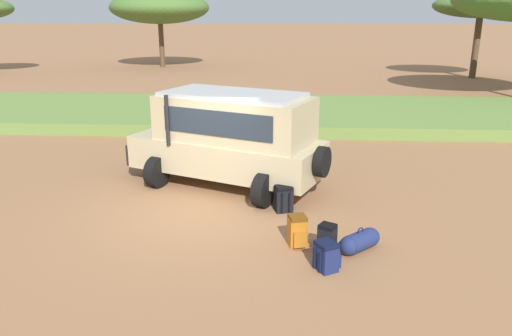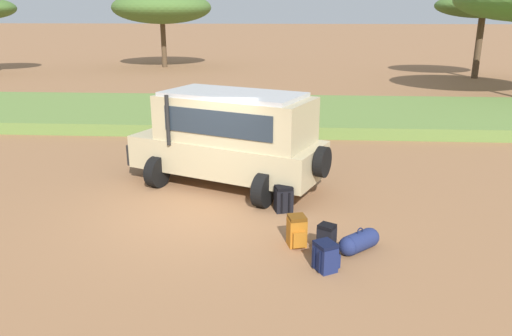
{
  "view_description": "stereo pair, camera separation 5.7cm",
  "coord_description": "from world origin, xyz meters",
  "px_view_note": "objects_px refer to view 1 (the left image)",
  "views": [
    {
      "loc": [
        1.9,
        -10.23,
        4.38
      ],
      "look_at": [
        1.25,
        0.39,
        1.0
      ],
      "focal_mm": 35.0,
      "sensor_mm": 36.0,
      "label": 1
    },
    {
      "loc": [
        1.96,
        -10.23,
        4.38
      ],
      "look_at": [
        1.25,
        0.39,
        1.0
      ],
      "focal_mm": 35.0,
      "sensor_mm": 36.0,
      "label": 2
    }
  ],
  "objects_px": {
    "backpack_cluster_center": "(327,240)",
    "safari_vehicle": "(230,137)",
    "backpack_beside_front_wheel": "(327,256)",
    "acacia_tree_left_mid": "(160,8)",
    "backpack_outermost": "(297,231)",
    "acacia_tree_right_mid": "(481,6)",
    "duffel_bag_low_black_case": "(360,241)",
    "backpack_near_rear_wheel": "(283,199)"
  },
  "relations": [
    {
      "from": "backpack_cluster_center",
      "to": "safari_vehicle",
      "type": "bearing_deg",
      "value": 120.53
    },
    {
      "from": "backpack_beside_front_wheel",
      "to": "acacia_tree_left_mid",
      "type": "bearing_deg",
      "value": 108.43
    },
    {
      "from": "backpack_outermost",
      "to": "acacia_tree_left_mid",
      "type": "relative_size",
      "value": 0.08
    },
    {
      "from": "backpack_beside_front_wheel",
      "to": "acacia_tree_right_mid",
      "type": "xyz_separation_m",
      "value": [
        11.71,
        26.72,
        4.35
      ]
    },
    {
      "from": "acacia_tree_right_mid",
      "to": "backpack_outermost",
      "type": "bearing_deg",
      "value": -115.3
    },
    {
      "from": "backpack_beside_front_wheel",
      "to": "duffel_bag_low_black_case",
      "type": "xyz_separation_m",
      "value": [
        0.69,
        0.78,
        -0.07
      ]
    },
    {
      "from": "backpack_outermost",
      "to": "duffel_bag_low_black_case",
      "type": "height_order",
      "value": "backpack_outermost"
    },
    {
      "from": "backpack_outermost",
      "to": "acacia_tree_left_mid",
      "type": "xyz_separation_m",
      "value": [
        -10.17,
        31.09,
        4.23
      ]
    },
    {
      "from": "backpack_cluster_center",
      "to": "backpack_near_rear_wheel",
      "type": "bearing_deg",
      "value": 111.8
    },
    {
      "from": "safari_vehicle",
      "to": "backpack_near_rear_wheel",
      "type": "height_order",
      "value": "safari_vehicle"
    },
    {
      "from": "duffel_bag_low_black_case",
      "to": "acacia_tree_right_mid",
      "type": "xyz_separation_m",
      "value": [
        11.02,
        25.94,
        4.42
      ]
    },
    {
      "from": "acacia_tree_left_mid",
      "to": "safari_vehicle",
      "type": "bearing_deg",
      "value": -72.92
    },
    {
      "from": "safari_vehicle",
      "to": "backpack_cluster_center",
      "type": "relative_size",
      "value": 8.99
    },
    {
      "from": "acacia_tree_left_mid",
      "to": "duffel_bag_low_black_case",
      "type": "bearing_deg",
      "value": -70.02
    },
    {
      "from": "backpack_near_rear_wheel",
      "to": "acacia_tree_left_mid",
      "type": "relative_size",
      "value": 0.08
    },
    {
      "from": "backpack_beside_front_wheel",
      "to": "backpack_cluster_center",
      "type": "height_order",
      "value": "backpack_cluster_center"
    },
    {
      "from": "safari_vehicle",
      "to": "acacia_tree_right_mid",
      "type": "xyz_separation_m",
      "value": [
        13.88,
        22.38,
        3.32
      ]
    },
    {
      "from": "backpack_near_rear_wheel",
      "to": "duffel_bag_low_black_case",
      "type": "distance_m",
      "value": 2.38
    },
    {
      "from": "backpack_near_rear_wheel",
      "to": "backpack_outermost",
      "type": "relative_size",
      "value": 0.97
    },
    {
      "from": "backpack_outermost",
      "to": "acacia_tree_left_mid",
      "type": "bearing_deg",
      "value": 108.12
    },
    {
      "from": "backpack_beside_front_wheel",
      "to": "duffel_bag_low_black_case",
      "type": "bearing_deg",
      "value": 48.52
    },
    {
      "from": "backpack_outermost",
      "to": "acacia_tree_right_mid",
      "type": "height_order",
      "value": "acacia_tree_right_mid"
    },
    {
      "from": "backpack_beside_front_wheel",
      "to": "safari_vehicle",
      "type": "bearing_deg",
      "value": 116.55
    },
    {
      "from": "backpack_cluster_center",
      "to": "backpack_near_rear_wheel",
      "type": "distance_m",
      "value": 2.22
    },
    {
      "from": "safari_vehicle",
      "to": "duffel_bag_low_black_case",
      "type": "distance_m",
      "value": 4.7
    },
    {
      "from": "backpack_near_rear_wheel",
      "to": "duffel_bag_low_black_case",
      "type": "height_order",
      "value": "backpack_near_rear_wheel"
    },
    {
      "from": "backpack_near_rear_wheel",
      "to": "backpack_beside_front_wheel",
      "type": "bearing_deg",
      "value": -73.6
    },
    {
      "from": "backpack_beside_front_wheel",
      "to": "duffel_bag_low_black_case",
      "type": "relative_size",
      "value": 0.64
    },
    {
      "from": "safari_vehicle",
      "to": "backpack_outermost",
      "type": "relative_size",
      "value": 8.7
    },
    {
      "from": "safari_vehicle",
      "to": "backpack_beside_front_wheel",
      "type": "distance_m",
      "value": 4.96
    },
    {
      "from": "duffel_bag_low_black_case",
      "to": "backpack_cluster_center",
      "type": "bearing_deg",
      "value": -163.41
    },
    {
      "from": "backpack_beside_front_wheel",
      "to": "acacia_tree_right_mid",
      "type": "distance_m",
      "value": 29.5
    },
    {
      "from": "safari_vehicle",
      "to": "acacia_tree_left_mid",
      "type": "height_order",
      "value": "acacia_tree_left_mid"
    },
    {
      "from": "duffel_bag_low_black_case",
      "to": "acacia_tree_right_mid",
      "type": "height_order",
      "value": "acacia_tree_right_mid"
    },
    {
      "from": "backpack_cluster_center",
      "to": "backpack_near_rear_wheel",
      "type": "height_order",
      "value": "backpack_near_rear_wheel"
    },
    {
      "from": "backpack_cluster_center",
      "to": "acacia_tree_right_mid",
      "type": "bearing_deg",
      "value": 65.95
    },
    {
      "from": "duffel_bag_low_black_case",
      "to": "acacia_tree_right_mid",
      "type": "bearing_deg",
      "value": 66.99
    },
    {
      "from": "safari_vehicle",
      "to": "acacia_tree_left_mid",
      "type": "distance_m",
      "value": 29.12
    },
    {
      "from": "safari_vehicle",
      "to": "acacia_tree_left_mid",
      "type": "relative_size",
      "value": 0.7
    },
    {
      "from": "backpack_cluster_center",
      "to": "duffel_bag_low_black_case",
      "type": "xyz_separation_m",
      "value": [
        0.64,
        0.19,
        -0.1
      ]
    },
    {
      "from": "backpack_beside_front_wheel",
      "to": "backpack_cluster_center",
      "type": "distance_m",
      "value": 0.59
    },
    {
      "from": "backpack_beside_front_wheel",
      "to": "backpack_cluster_center",
      "type": "xyz_separation_m",
      "value": [
        0.05,
        0.59,
        0.03
      ]
    }
  ]
}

